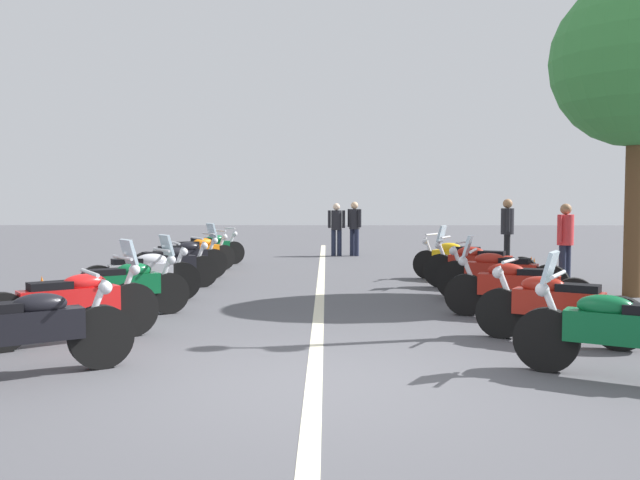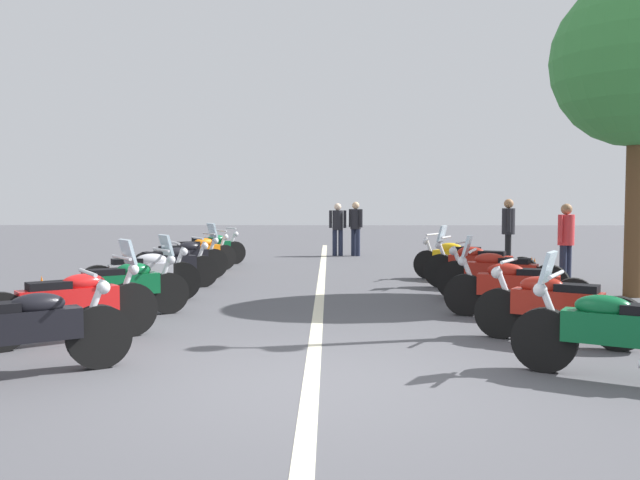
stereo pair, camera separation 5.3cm
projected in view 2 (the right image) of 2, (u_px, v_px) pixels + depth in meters
The scene contains 24 objects.
ground_plane at pixel (311, 383), 6.36m from camera, with size 80.00×80.00×0.00m, color #4C4C51.
lane_centre_stripe at pixel (320, 290), 12.94m from camera, with size 25.55×0.16×0.01m, color beige.
motorcycle_left_row_0 at pixel (20, 331), 6.50m from camera, with size 1.31×1.90×1.00m.
motorcycle_left_row_1 at pixel (71, 304), 8.10m from camera, with size 1.42×1.84×1.23m.
motorcycle_left_row_2 at pixel (124, 286), 9.85m from camera, with size 1.27×1.75×1.20m.
motorcycle_left_row_3 at pixel (142, 275), 11.31m from camera, with size 1.06×1.87×1.01m.
motorcycle_left_row_4 at pixel (169, 266), 13.00m from camera, with size 1.18×1.80×0.99m.
motorcycle_left_row_5 at pixel (183, 258), 14.52m from camera, with size 1.30×1.85×1.21m.
motorcycle_left_row_6 at pixel (198, 253), 16.26m from camera, with size 1.40×1.71×0.99m.
motorcycle_left_row_7 at pixel (211, 248), 17.80m from camera, with size 1.24×1.75×0.98m.
motorcycle_right_row_0 at pixel (619, 332), 6.41m from camera, with size 1.15×1.88×1.21m.
motorcycle_right_row_1 at pixel (555, 306), 8.06m from camera, with size 1.14×1.78×0.99m.
motorcycle_right_row_2 at pixel (516, 287), 9.79m from camera, with size 0.97×2.05×1.20m.
motorcycle_right_row_3 at pixel (500, 275), 11.30m from camera, with size 1.16×2.04×1.02m.
motorcycle_right_row_4 at pixel (478, 265), 12.98m from camera, with size 1.10×2.06×1.22m.
motorcycle_right_row_5 at pixel (457, 260), 14.40m from camera, with size 1.19×1.78×0.99m.
traffic_cone_0 at pixel (534, 275), 12.93m from camera, with size 0.36×0.36×0.61m.
traffic_cone_1 at pixel (532, 273), 13.27m from camera, with size 0.36×0.36×0.61m.
traffic_cone_2 at pixel (42, 298), 9.89m from camera, with size 0.36×0.36×0.61m.
bystander_0 at pixel (356, 224), 20.78m from camera, with size 0.39×0.41×1.66m.
bystander_1 at pixel (338, 225), 20.80m from camera, with size 0.32×0.53×1.62m.
bystander_2 at pixel (566, 238), 13.56m from camera, with size 0.38×0.42×1.64m.
bystander_3 at pixel (508, 228), 16.87m from camera, with size 0.52×0.32×1.74m.
roadside_tree_0 at pixel (639, 62), 11.79m from camera, with size 3.00×3.00×5.64m.
Camera 2 is at (-6.27, -0.17, 1.71)m, focal length 38.08 mm.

